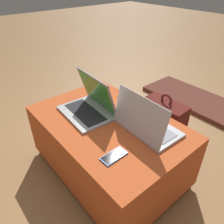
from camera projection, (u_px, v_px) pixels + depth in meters
name	position (u px, v px, depth m)	size (l,w,h in m)	color
ground_plane	(109.00, 168.00, 1.63)	(14.00, 14.00, 0.00)	#9E7042
ottoman	(108.00, 146.00, 1.51)	(1.01, 0.68, 0.43)	maroon
laptop_near	(90.00, 105.00, 1.44)	(0.38, 0.28, 0.26)	#B7B7BC
laptop_far	(145.00, 124.00, 1.28)	(0.39, 0.25, 0.24)	silver
cell_phone	(114.00, 156.00, 1.13)	(0.07, 0.14, 0.01)	#1E4C9E
backpack	(163.00, 128.00, 1.68)	(0.32, 0.21, 0.52)	#5B1E19
fireplace_hearth	(206.00, 105.00, 2.35)	(1.40, 0.50, 0.04)	brown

